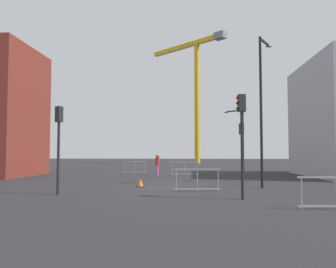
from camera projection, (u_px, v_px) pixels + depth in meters
ground at (163, 187)px, 18.28m from camera, size 160.00×160.00×0.00m
construction_crane at (196, 81)px, 57.44m from camera, size 12.76×11.12×21.08m
streetlamp_tall at (262, 99)px, 18.22m from camera, size 1.06×1.50×8.10m
streetlamp_short at (240, 134)px, 29.05m from camera, size 1.61×1.56×5.58m
traffic_light_corner at (242, 129)px, 13.49m from camera, size 0.39×0.29×4.19m
traffic_light_far at (59, 135)px, 15.07m from camera, size 0.32×0.39×3.92m
traffic_light_near at (242, 142)px, 21.29m from camera, size 0.30×0.39×3.69m
pedestrian_walking at (158, 163)px, 26.87m from camera, size 0.34×0.34×1.76m
safety_barrier_left_run at (135, 167)px, 29.86m from camera, size 2.03×0.25×1.08m
safety_barrier_mid_span at (197, 179)px, 16.31m from camera, size 2.25×0.34×1.08m
safety_barrier_rear at (185, 168)px, 27.54m from camera, size 2.33×0.38×1.08m
safety_barrier_right_run at (336, 192)px, 11.10m from camera, size 2.54×0.26×1.08m
traffic_cone_striped at (140, 183)px, 18.35m from camera, size 0.45×0.45×0.45m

